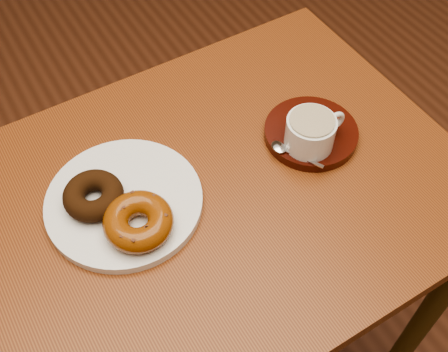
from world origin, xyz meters
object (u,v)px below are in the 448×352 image
donut_plate (124,202)px  coffee_cup (311,132)px  saucer (311,133)px  cafe_table (214,229)px

donut_plate → coffee_cup: 0.31m
saucer → donut_plate: bearing=174.4°
cafe_table → saucer: 0.24m
cafe_table → donut_plate: size_ratio=3.37×
donut_plate → coffee_cup: (0.31, -0.05, 0.04)m
donut_plate → cafe_table: bearing=-18.3°
cafe_table → donut_plate: 0.19m
cafe_table → coffee_cup: size_ratio=7.64×
cafe_table → coffee_cup: coffee_cup is taller
donut_plate → coffee_cup: size_ratio=2.27×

